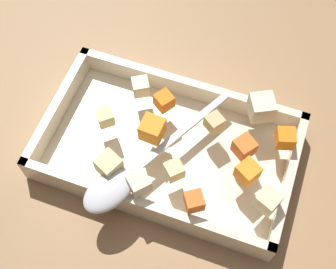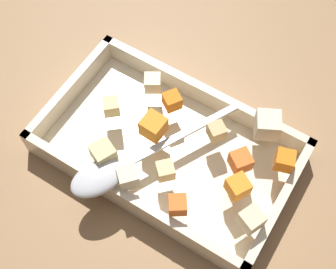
# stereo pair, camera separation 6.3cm
# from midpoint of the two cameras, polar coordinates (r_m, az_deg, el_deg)

# --- Properties ---
(ground_plane) EXTENTS (4.00, 4.00, 0.00)m
(ground_plane) POSITION_cam_midpoint_polar(r_m,az_deg,el_deg) (0.70, -2.99, -1.31)
(ground_plane) COLOR #936D47
(baking_dish) EXTENTS (0.36, 0.21, 0.05)m
(baking_dish) POSITION_cam_midpoint_polar(r_m,az_deg,el_deg) (0.67, -2.68, -2.09)
(baking_dish) COLOR beige
(baking_dish) RESTS_ON ground_plane
(carrot_chunk_near_right) EXTENTS (0.04, 0.04, 0.03)m
(carrot_chunk_near_right) POSITION_cam_midpoint_polar(r_m,az_deg,el_deg) (0.63, 6.67, -1.50)
(carrot_chunk_near_right) COLOR orange
(carrot_chunk_near_right) RESTS_ON baking_dish
(carrot_chunk_corner_sw) EXTENTS (0.03, 0.03, 0.02)m
(carrot_chunk_corner_sw) POSITION_cam_midpoint_polar(r_m,az_deg,el_deg) (0.59, 0.17, -8.54)
(carrot_chunk_corner_sw) COLOR orange
(carrot_chunk_corner_sw) RESTS_ON baking_dish
(carrot_chunk_far_left) EXTENTS (0.03, 0.03, 0.02)m
(carrot_chunk_far_left) POSITION_cam_midpoint_polar(r_m,az_deg,el_deg) (0.64, 11.58, -0.70)
(carrot_chunk_far_left) COLOR orange
(carrot_chunk_far_left) RESTS_ON baking_dish
(carrot_chunk_near_left) EXTENTS (0.03, 0.03, 0.02)m
(carrot_chunk_near_left) POSITION_cam_midpoint_polar(r_m,az_deg,el_deg) (0.66, -3.23, 3.93)
(carrot_chunk_near_left) COLOR orange
(carrot_chunk_near_left) RESTS_ON baking_dish
(carrot_chunk_corner_se) EXTENTS (0.03, 0.03, 0.03)m
(carrot_chunk_corner_se) POSITION_cam_midpoint_polar(r_m,az_deg,el_deg) (0.63, -4.82, 0.41)
(carrot_chunk_corner_se) COLOR orange
(carrot_chunk_corner_se) RESTS_ON baking_dish
(carrot_chunk_corner_nw) EXTENTS (0.04, 0.04, 0.03)m
(carrot_chunk_corner_nw) POSITION_cam_midpoint_polar(r_m,az_deg,el_deg) (0.61, 6.90, -4.89)
(carrot_chunk_corner_nw) COLOR orange
(carrot_chunk_corner_nw) RESTS_ON baking_dish
(potato_chunk_center) EXTENTS (0.03, 0.03, 0.02)m
(potato_chunk_center) POSITION_cam_midpoint_polar(r_m,az_deg,el_deg) (0.66, -10.51, 1.86)
(potato_chunk_center) COLOR #E0CC89
(potato_chunk_center) RESTS_ON baking_dish
(potato_chunk_heap_side) EXTENTS (0.03, 0.03, 0.02)m
(potato_chunk_heap_side) POSITION_cam_midpoint_polar(r_m,az_deg,el_deg) (0.68, -6.09, 5.66)
(potato_chunk_heap_side) COLOR beige
(potato_chunk_heap_side) RESTS_ON baking_dish
(potato_chunk_rim_edge) EXTENTS (0.04, 0.04, 0.03)m
(potato_chunk_rim_edge) POSITION_cam_midpoint_polar(r_m,az_deg,el_deg) (0.62, -10.24, -4.01)
(potato_chunk_rim_edge) COLOR #E0CC89
(potato_chunk_rim_edge) RESTS_ON baking_dish
(potato_chunk_back_center) EXTENTS (0.03, 0.03, 0.02)m
(potato_chunk_back_center) POSITION_cam_midpoint_polar(r_m,az_deg,el_deg) (0.61, -2.21, -4.71)
(potato_chunk_back_center) COLOR #E0CC89
(potato_chunk_back_center) RESTS_ON baking_dish
(potato_chunk_corner_ne) EXTENTS (0.03, 0.03, 0.03)m
(potato_chunk_corner_ne) POSITION_cam_midpoint_polar(r_m,az_deg,el_deg) (0.60, 9.28, -8.37)
(potato_chunk_corner_ne) COLOR beige
(potato_chunk_corner_ne) RESTS_ON baking_dish
(potato_chunk_under_handle) EXTENTS (0.03, 0.03, 0.02)m
(potato_chunk_under_handle) POSITION_cam_midpoint_polar(r_m,az_deg,el_deg) (0.64, 2.96, 1.23)
(potato_chunk_under_handle) COLOR tan
(potato_chunk_under_handle) RESTS_ON baking_dish
(parsnip_chunk_mid_left) EXTENTS (0.04, 0.04, 0.03)m
(parsnip_chunk_mid_left) POSITION_cam_midpoint_polar(r_m,az_deg,el_deg) (0.60, -6.67, -6.27)
(parsnip_chunk_mid_left) COLOR beige
(parsnip_chunk_mid_left) RESTS_ON baking_dish
(parsnip_chunk_front_center) EXTENTS (0.04, 0.04, 0.03)m
(parsnip_chunk_front_center) POSITION_cam_midpoint_polar(r_m,az_deg,el_deg) (0.65, 8.78, 3.09)
(parsnip_chunk_front_center) COLOR beige
(parsnip_chunk_front_center) RESTS_ON baking_dish
(serving_spoon) EXTENTS (0.14, 0.24, 0.02)m
(serving_spoon) POSITION_cam_midpoint_polar(r_m,az_deg,el_deg) (0.61, -9.21, -6.32)
(serving_spoon) COLOR silver
(serving_spoon) RESTS_ON baking_dish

